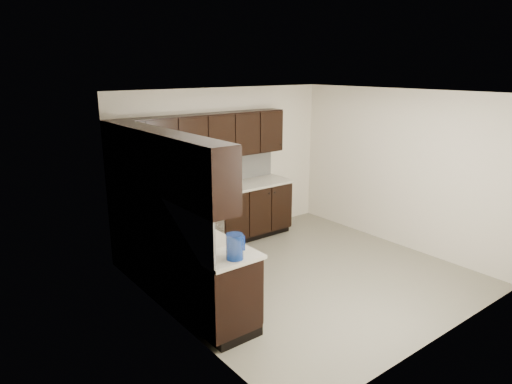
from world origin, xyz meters
TOP-DOWN VIEW (x-y plane):
  - floor at (0.00, 0.00)m, footprint 4.00×4.00m
  - ceiling at (0.00, 0.00)m, footprint 4.00×4.00m
  - wall_back at (0.00, 2.00)m, footprint 4.00×0.02m
  - wall_left at (-2.00, 0.00)m, footprint 0.02×4.00m
  - wall_right at (2.00, 0.00)m, footprint 0.02×4.00m
  - wall_front at (0.00, -2.00)m, footprint 4.00×0.02m
  - lower_cabinets at (-1.01, 1.11)m, footprint 3.00×2.80m
  - countertop at (-1.01, 1.11)m, footprint 3.03×2.83m
  - backsplash at (-1.22, 1.32)m, footprint 3.00×2.80m
  - upper_cabinets at (-1.10, 1.20)m, footprint 3.00×2.80m
  - dishwasher at (-0.70, 1.41)m, footprint 0.58×0.04m
  - sink at (-1.68, -0.01)m, footprint 0.54×0.82m
  - microwave at (-0.28, 1.70)m, footprint 0.59×0.50m
  - soap_bottle_a at (-1.51, 0.31)m, footprint 0.08×0.08m
  - soap_bottle_b at (-1.77, 0.03)m, footprint 0.11×0.11m
  - toaster_oven at (-1.09, 1.78)m, footprint 0.32×0.25m
  - storage_bin at (-1.69, 0.27)m, footprint 0.43×0.34m
  - blue_pitcher at (-1.69, -0.70)m, footprint 0.19×0.19m
  - teal_tumbler at (-1.48, 1.35)m, footprint 0.11×0.11m
  - paper_towel_roll at (-1.58, 1.35)m, footprint 0.16×0.16m

SIDE VIEW (x-z plane):
  - floor at x=0.00m, z-range 0.00..0.00m
  - lower_cabinets at x=-1.01m, z-range -0.04..0.86m
  - dishwasher at x=-0.70m, z-range 0.16..0.94m
  - sink at x=-1.68m, z-range 0.67..1.09m
  - countertop at x=-1.01m, z-range 0.90..0.94m
  - storage_bin at x=-1.69m, z-range 0.94..1.10m
  - soap_bottle_a at x=-1.51m, z-range 0.94..1.11m
  - toaster_oven at x=-1.09m, z-range 0.94..1.14m
  - teal_tumbler at x=-1.48m, z-range 0.94..1.15m
  - soap_bottle_b at x=-1.77m, z-range 0.94..1.20m
  - blue_pitcher at x=-1.69m, z-range 0.94..1.20m
  - microwave at x=-0.28m, z-range 0.94..1.22m
  - paper_towel_roll at x=-1.58m, z-range 0.94..1.28m
  - backsplash at x=-1.22m, z-range 0.94..1.42m
  - wall_back at x=0.00m, z-range 0.00..2.50m
  - wall_left at x=-2.00m, z-range 0.00..2.50m
  - wall_right at x=2.00m, z-range 0.00..2.50m
  - wall_front at x=0.00m, z-range 0.00..2.50m
  - upper_cabinets at x=-1.10m, z-range 1.42..2.12m
  - ceiling at x=0.00m, z-range 2.50..2.50m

